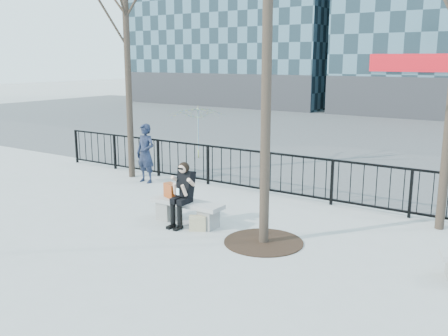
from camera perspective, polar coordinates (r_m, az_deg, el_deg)
The scene contains 11 objects.
ground at distance 10.63m, azimuth -4.22°, elevation -6.32°, with size 120.00×120.00×0.00m, color #9C9C97.
street_surface at distance 23.99m, azimuth 18.36°, elevation 3.57°, with size 60.00×23.00×0.01m, color #474747.
railing at distance 12.88m, azimuth 3.95°, elevation -0.43°, with size 14.00×0.06×1.10m.
tree_left at distance 14.67m, azimuth -11.22°, elevation 17.85°, with size 2.80×2.80×6.50m.
tree_grate at distance 9.55m, azimuth 4.55°, elevation -8.43°, with size 1.50×1.50×0.02m, color black.
bench_main at distance 10.53m, azimuth -4.24°, elevation -4.77°, with size 1.65×0.46×0.49m.
seated_woman at distance 10.31m, azimuth -4.82°, elevation -3.02°, with size 0.50×0.64×1.34m.
handbag at distance 10.72m, azimuth -6.08°, elevation -2.59°, with size 0.37×0.18×0.31m, color #9C3B13.
shopping_bag at distance 10.11m, azimuth -3.03°, elevation -6.33°, with size 0.34×0.12×0.32m, color beige.
standing_man at distance 14.07m, azimuth -8.96°, elevation 1.67°, with size 0.60×0.40×1.65m, color black.
vendor_umbrella at distance 17.37m, azimuth -3.13°, elevation 4.10°, with size 1.99×2.03×1.83m, color yellow.
Camera 1 is at (6.22, -7.92, 3.39)m, focal length 40.00 mm.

